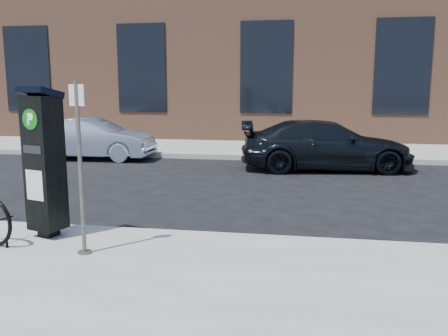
% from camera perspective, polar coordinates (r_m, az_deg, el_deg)
% --- Properties ---
extents(ground, '(120.00, 120.00, 0.00)m').
position_cam_1_polar(ground, '(7.15, -3.12, -8.86)').
color(ground, black).
rests_on(ground, ground).
extents(sidewalk_far, '(60.00, 12.00, 0.15)m').
position_cam_1_polar(sidewalk_far, '(20.78, 5.41, 3.64)').
color(sidewalk_far, gray).
rests_on(sidewalk_far, ground).
extents(curb_near, '(60.00, 0.12, 0.16)m').
position_cam_1_polar(curb_near, '(7.11, -3.16, -8.34)').
color(curb_near, '#9E9B93').
rests_on(curb_near, ground).
extents(curb_far, '(60.00, 0.12, 0.16)m').
position_cam_1_polar(curb_far, '(14.87, 3.69, 1.22)').
color(curb_far, '#9E9B93').
rests_on(curb_far, ground).
extents(building, '(28.00, 10.05, 8.25)m').
position_cam_1_polar(building, '(23.72, 6.14, 14.24)').
color(building, brown).
rests_on(building, ground).
extents(parking_kiosk, '(0.60, 0.56, 2.14)m').
position_cam_1_polar(parking_kiosk, '(7.16, -20.81, 0.81)').
color(parking_kiosk, black).
rests_on(parking_kiosk, sidewalk_near).
extents(sign_pole, '(0.19, 0.18, 2.21)m').
position_cam_1_polar(sign_pole, '(6.23, -16.89, -0.24)').
color(sign_pole, '#4D4844').
rests_on(sign_pole, sidewalk_near).
extents(car_silver, '(4.00, 1.51, 1.30)m').
position_cam_1_polar(car_silver, '(15.59, -15.68, 3.41)').
color(car_silver, '#A0AFCB').
rests_on(car_silver, ground).
extents(car_dark, '(4.90, 2.49, 1.36)m').
position_cam_1_polar(car_dark, '(13.41, 12.18, 2.70)').
color(car_dark, black).
rests_on(car_dark, ground).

